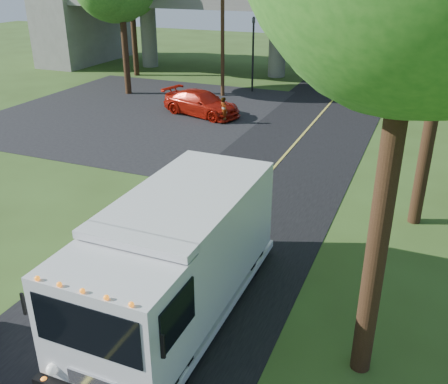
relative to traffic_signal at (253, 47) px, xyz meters
The scene contains 10 objects.
ground 26.87m from the traffic_signal, 77.01° to the right, with size 120.00×120.00×0.00m, color #324A1A.
road 17.38m from the traffic_signal, 69.44° to the right, with size 7.00×90.00×0.02m, color black.
parking_lot 9.96m from the traffic_signal, 122.01° to the right, with size 16.00×18.00×0.01m, color black.
lane_line 17.38m from the traffic_signal, 69.44° to the right, with size 0.12×90.00×0.01m, color gold.
overpass 8.59m from the traffic_signal, 45.00° to the left, with size 54.00×10.00×7.30m.
traffic_signal is the anchor object (origin of this frame).
utility_pole 2.86m from the traffic_signal, 126.87° to the right, with size 1.60×0.26×9.00m.
step_van 25.75m from the traffic_signal, 74.73° to the right, with size 2.86×7.65×3.21m.
red_sedan 7.58m from the traffic_signal, 96.14° to the right, with size 2.07×5.09×1.48m, color #A3160A.
pedestrian 8.68m from the traffic_signal, 81.88° to the right, with size 0.56×0.37×1.54m, color gray.
Camera 1 is at (5.98, -8.28, 8.36)m, focal length 40.00 mm.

